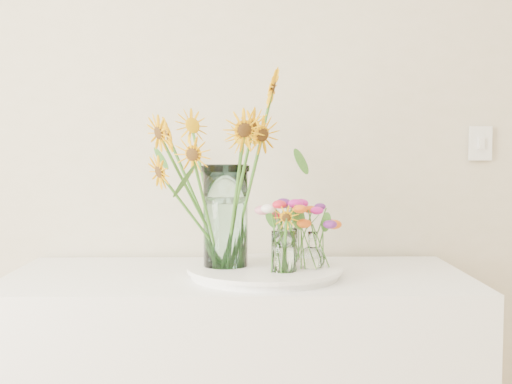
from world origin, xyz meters
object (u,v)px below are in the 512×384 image
Objects in this scene: small_vase_b at (312,250)px; small_vase_c at (287,246)px; tray at (265,272)px; small_vase_a at (284,252)px; mason_jar at (225,216)px.

small_vase_c is (-0.07, 0.09, -0.00)m from small_vase_b.
tray is 0.12m from small_vase_a.
small_vase_a is 0.16m from small_vase_c.
small_vase_a reaches higher than tray.
small_vase_b reaches higher than small_vase_c.
small_vase_a is (0.17, -0.09, -0.09)m from mason_jar.
mason_jar is 0.28m from small_vase_b.
mason_jar is at bearing 173.46° from tray.
mason_jar reaches higher than small_vase_c.
small_vase_c is at bearing 125.84° from small_vase_b.
small_vase_b is at bearing -54.16° from small_vase_c.
small_vase_b is at bearing -6.30° from tray.
small_vase_a is at bearing -55.91° from tray.
tray is 1.42× the size of mason_jar.
small_vase_a reaches higher than small_vase_b.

